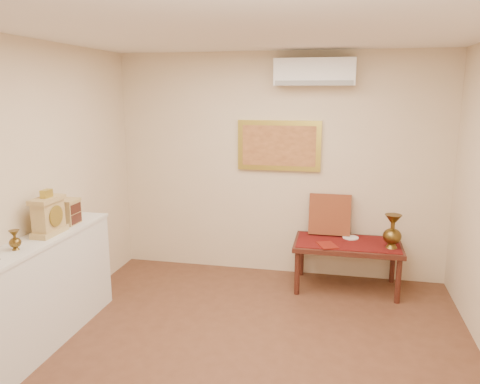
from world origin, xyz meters
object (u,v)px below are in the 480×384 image
(low_table, at_px, (347,248))
(display_ledge, at_px, (37,295))
(mantel_clock, at_px, (49,216))
(brass_urn_tall, at_px, (393,228))
(wooden_chest, at_px, (69,212))

(low_table, bearing_deg, display_ledge, -144.90)
(display_ledge, bearing_deg, mantel_clock, 82.90)
(low_table, bearing_deg, brass_urn_tall, -12.47)
(display_ledge, distance_m, low_table, 3.27)
(wooden_chest, xyz_separation_m, low_table, (2.66, 1.31, -0.62))
(brass_urn_tall, bearing_deg, low_table, 167.53)
(display_ledge, bearing_deg, low_table, 35.10)
(brass_urn_tall, distance_m, mantel_clock, 3.50)
(wooden_chest, height_order, low_table, wooden_chest)
(wooden_chest, bearing_deg, mantel_clock, -87.85)
(brass_urn_tall, xyz_separation_m, wooden_chest, (-3.13, -1.21, 0.32))
(display_ledge, relative_size, wooden_chest, 8.28)
(display_ledge, height_order, wooden_chest, wooden_chest)
(mantel_clock, height_order, low_table, mantel_clock)
(display_ledge, xyz_separation_m, mantel_clock, (0.03, 0.23, 0.66))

